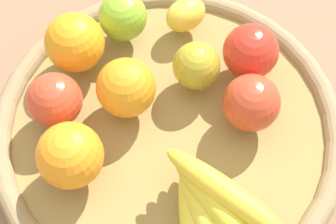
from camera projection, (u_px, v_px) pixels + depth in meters
ground_plane at (168, 132)px, 0.71m from camera, size 2.40×2.40×0.00m
basket at (168, 126)px, 0.69m from camera, size 0.48×0.48×0.04m
lemon_0 at (186, 15)px, 0.74m from camera, size 0.07×0.08×0.05m
orange_1 at (75, 43)px, 0.69m from camera, size 0.11×0.11×0.08m
orange_0 at (126, 88)px, 0.66m from camera, size 0.08×0.08×0.08m
apple_1 at (196, 66)px, 0.68m from camera, size 0.07×0.07×0.06m
apple_2 at (251, 52)px, 0.69m from camera, size 0.09×0.09×0.08m
apple_0 at (251, 103)px, 0.65m from camera, size 0.10×0.10×0.07m
banana_bunch at (210, 209)px, 0.58m from camera, size 0.17×0.13×0.07m
apple_4 at (55, 100)px, 0.65m from camera, size 0.08×0.08×0.07m
orange_2 at (70, 156)px, 0.61m from camera, size 0.11×0.11×0.08m
apple_3 at (123, 17)px, 0.72m from camera, size 0.08×0.08×0.07m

